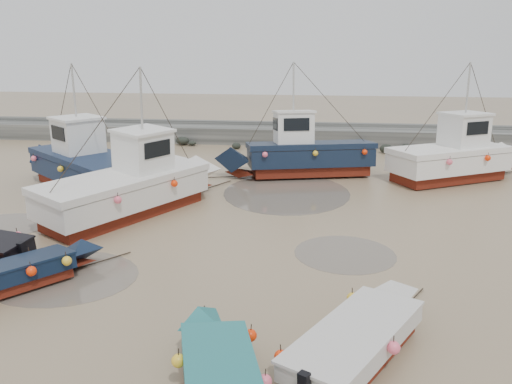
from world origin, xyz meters
TOP-DOWN VIEW (x-y plane):
  - ground at (0.00, 0.00)m, footprint 120.00×120.00m
  - seawall at (0.05, 21.99)m, footprint 60.00×4.92m
  - puddle_a at (-3.18, -1.22)m, footprint 4.86×4.86m
  - puddle_b at (5.87, 1.71)m, footprint 3.59×3.59m
  - puddle_c at (-7.81, 3.00)m, footprint 3.55×3.55m
  - puddle_d at (3.33, 9.12)m, footprint 6.32×6.32m
  - dinghy_1 at (-3.93, -1.90)m, footprint 4.18×4.78m
  - dinghy_2 at (2.79, -5.88)m, footprint 2.60×5.41m
  - dinghy_3 at (6.00, -4.24)m, footprint 4.10×6.06m
  - cabin_boat_0 at (-6.92, 8.56)m, footprint 9.87×8.24m
  - cabin_boat_1 at (-3.00, 5.29)m, footprint 6.71×10.01m
  - cabin_boat_2 at (3.80, 12.55)m, footprint 10.12×4.40m
  - cabin_boat_3 at (12.39, 12.74)m, footprint 9.01×5.99m
  - person at (-2.54, 7.34)m, footprint 0.73×0.55m

SIDE VIEW (x-z plane):
  - ground at x=0.00m, z-range 0.00..0.00m
  - person at x=-2.54m, z-range -0.91..0.91m
  - puddle_a at x=-3.18m, z-range 0.00..0.01m
  - puddle_b at x=5.87m, z-range 0.00..0.01m
  - puddle_c at x=-7.81m, z-range 0.00..0.01m
  - puddle_d at x=3.33m, z-range 0.00..0.01m
  - dinghy_3 at x=6.00m, z-range -0.18..1.25m
  - dinghy_1 at x=-3.93m, z-range -0.16..1.27m
  - dinghy_2 at x=2.79m, z-range -0.16..1.27m
  - seawall at x=0.05m, z-range -0.12..1.38m
  - cabin_boat_0 at x=-6.92m, z-range -1.81..4.41m
  - cabin_boat_1 at x=-3.00m, z-range -1.79..4.43m
  - cabin_boat_2 at x=3.80m, z-range -1.77..4.45m
  - cabin_boat_3 at x=12.39m, z-range -1.75..4.47m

